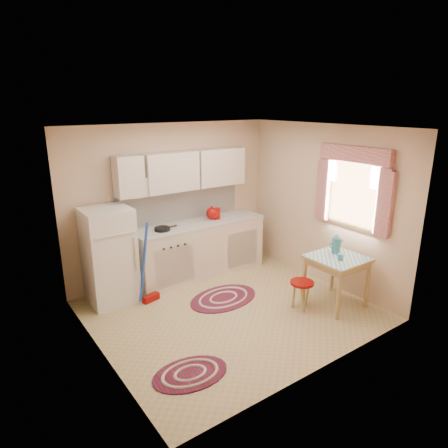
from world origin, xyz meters
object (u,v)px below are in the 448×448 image
(fridge, at_px, (109,256))
(stool, at_px, (301,295))
(base_cabinets, at_px, (200,250))
(table, at_px, (336,281))

(fridge, xyz_separation_m, stool, (2.07, -1.79, -0.49))
(stool, bearing_deg, base_cabinets, 105.75)
(fridge, relative_size, stool, 3.33)
(fridge, distance_m, table, 3.25)
(base_cabinets, relative_size, table, 3.12)
(fridge, bearing_deg, table, -37.43)
(base_cabinets, distance_m, stool, 1.93)
(fridge, height_order, base_cabinets, fridge)
(fridge, height_order, table, fridge)
(table, xyz_separation_m, stool, (-0.50, 0.17, -0.15))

